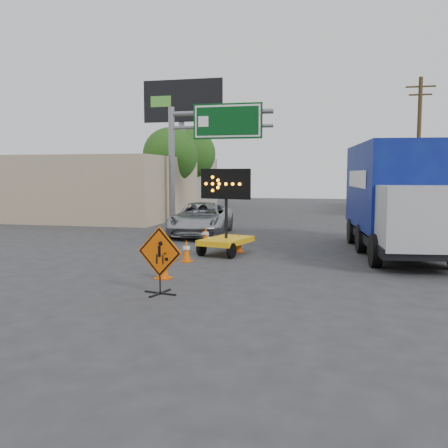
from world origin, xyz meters
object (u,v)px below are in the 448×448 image
(pickup_truck, at_px, (201,219))
(arrow_board, at_px, (226,235))
(construction_sign, at_px, (160,258))
(box_truck, at_px, (397,204))

(pickup_truck, bearing_deg, arrow_board, -71.75)
(construction_sign, relative_size, box_truck, 0.19)
(arrow_board, distance_m, box_truck, 6.32)
(arrow_board, relative_size, pickup_truck, 0.56)
(construction_sign, bearing_deg, arrow_board, 101.28)
(construction_sign, bearing_deg, pickup_truck, 114.05)
(construction_sign, bearing_deg, box_truck, 64.70)
(arrow_board, height_order, pickup_truck, arrow_board)
(pickup_truck, bearing_deg, construction_sign, -85.46)
(arrow_board, bearing_deg, pickup_truck, 128.89)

